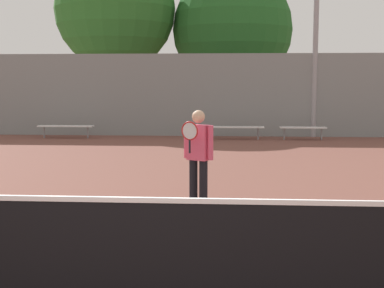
{
  "coord_description": "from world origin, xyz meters",
  "views": [
    {
      "loc": [
        0.88,
        -4.97,
        2.18
      ],
      "look_at": [
        0.19,
        5.1,
        0.98
      ],
      "focal_mm": 50.0,
      "sensor_mm": 36.0,
      "label": 1
    }
  ],
  "objects": [
    {
      "name": "tennis_net",
      "position": [
        0.0,
        0.0,
        0.55
      ],
      "size": [
        12.48,
        0.09,
        1.07
      ],
      "color": "#195128",
      "rests_on": "ground_plane"
    },
    {
      "name": "tennis_player",
      "position": [
        0.38,
        3.89,
        0.96
      ],
      "size": [
        0.53,
        0.5,
        1.7
      ],
      "rotation": [
        0.0,
        0.0,
        -0.48
      ],
      "color": "black",
      "rests_on": "ground_plane"
    },
    {
      "name": "bench_courtside_far",
      "position": [
        1.11,
        14.96,
        0.44
      ],
      "size": [
        2.18,
        0.4,
        0.48
      ],
      "color": "white",
      "rests_on": "ground_plane"
    },
    {
      "name": "bench_adjacent_court",
      "position": [
        -5.32,
        14.96,
        0.44
      ],
      "size": [
        2.12,
        0.4,
        0.48
      ],
      "color": "white",
      "rests_on": "ground_plane"
    },
    {
      "name": "bench_by_gate",
      "position": [
        3.63,
        14.96,
        0.43
      ],
      "size": [
        1.71,
        0.4,
        0.48
      ],
      "color": "white",
      "rests_on": "ground_plane"
    },
    {
      "name": "back_fence",
      "position": [
        0.0,
        16.12,
        1.62
      ],
      "size": [
        28.75,
        0.06,
        3.24
      ],
      "color": "gray",
      "rests_on": "ground_plane"
    },
    {
      "name": "tree_green_broad",
      "position": [
        1.03,
        22.74,
        4.76
      ],
      "size": [
        6.08,
        6.08,
        7.81
      ],
      "color": "brown",
      "rests_on": "ground_plane"
    },
    {
      "name": "tree_dark_dense",
      "position": [
        -4.79,
        21.88,
        5.69
      ],
      "size": [
        5.99,
        5.99,
        8.71
      ],
      "color": "brown",
      "rests_on": "ground_plane"
    }
  ]
}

